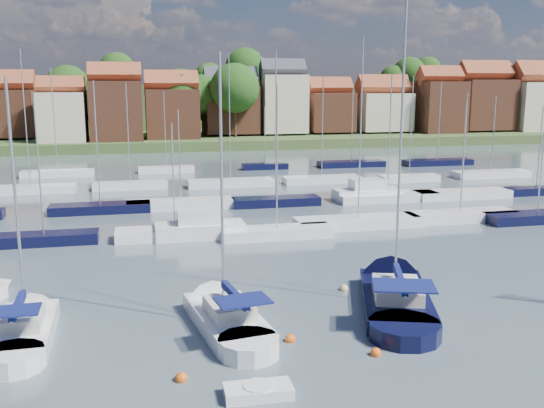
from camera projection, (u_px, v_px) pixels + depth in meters
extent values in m
plane|color=#44555D|center=(229.00, 192.00, 68.41)|extent=(260.00, 260.00, 0.00)
cube|color=white|center=(25.00, 335.00, 28.82)|extent=(2.72, 6.25, 1.20)
cone|color=white|center=(36.00, 306.00, 32.51)|extent=(2.65, 3.07, 2.58)
cylinder|color=white|center=(15.00, 363.00, 25.88)|extent=(2.64, 2.64, 1.20)
cube|color=beige|center=(22.00, 319.00, 28.23)|extent=(1.86, 2.62, 0.70)
cylinder|color=#B2B2B7|center=(16.00, 203.00, 28.00)|extent=(0.14, 0.14, 11.46)
cylinder|color=#B2B2B7|center=(18.00, 308.00, 27.25)|extent=(0.18, 3.44, 0.10)
cube|color=#101853|center=(18.00, 305.00, 27.22)|extent=(0.38, 3.27, 0.35)
cube|color=#101853|center=(13.00, 311.00, 26.12)|extent=(2.23, 1.60, 0.08)
cube|color=white|center=(227.00, 323.00, 30.25)|extent=(3.81, 7.15, 1.20)
cone|color=white|center=(205.00, 296.00, 34.14)|extent=(3.29, 3.69, 2.84)
cylinder|color=white|center=(249.00, 350.00, 27.14)|extent=(3.22, 3.22, 1.20)
cube|color=beige|center=(229.00, 308.00, 29.63)|extent=(2.38, 3.10, 0.70)
cylinder|color=#B2B2B7|center=(222.00, 185.00, 29.34)|extent=(0.14, 0.14, 12.60)
cylinder|color=#B2B2B7|center=(235.00, 298.00, 28.60)|extent=(0.66, 3.75, 0.10)
cube|color=#101853|center=(235.00, 295.00, 28.58)|extent=(0.83, 3.60, 0.35)
cube|color=#101853|center=(243.00, 300.00, 27.42)|extent=(2.64, 2.04, 0.08)
cube|color=black|center=(395.00, 303.00, 33.03)|extent=(5.98, 9.11, 1.20)
cone|color=black|center=(387.00, 273.00, 38.18)|extent=(4.62, 4.99, 3.51)
cylinder|color=black|center=(404.00, 334.00, 28.92)|extent=(4.44, 4.44, 1.20)
cube|color=beige|center=(397.00, 290.00, 32.28)|extent=(3.44, 4.11, 0.70)
cylinder|color=#B2B2B7|center=(401.00, 145.00, 31.94)|extent=(0.14, 0.14, 15.97)
cylinder|color=#B2B2B7|center=(400.00, 282.00, 30.97)|extent=(1.57, 4.48, 0.10)
cube|color=#101853|center=(400.00, 279.00, 30.94)|extent=(1.68, 4.32, 0.35)
cube|color=#101853|center=(404.00, 286.00, 29.43)|extent=(3.50, 2.94, 0.08)
cube|color=white|center=(258.00, 392.00, 23.57)|extent=(2.69, 1.30, 0.52)
cylinder|color=white|center=(258.00, 389.00, 23.54)|extent=(1.24, 1.24, 0.34)
sphere|color=beige|center=(28.00, 370.00, 25.79)|extent=(0.41, 0.41, 0.41)
sphere|color=#D85914|center=(181.00, 381.00, 24.87)|extent=(0.54, 0.54, 0.54)
sphere|color=#D85914|center=(290.00, 341.00, 28.68)|extent=(0.54, 0.54, 0.54)
sphere|color=#D85914|center=(376.00, 355.00, 27.20)|extent=(0.51, 0.51, 0.51)
sphere|color=beige|center=(344.00, 290.00, 35.78)|extent=(0.52, 0.52, 0.52)
cube|color=black|center=(44.00, 240.00, 46.05)|extent=(8.01, 2.24, 1.00)
cylinder|color=#B2B2B7|center=(39.00, 167.00, 44.97)|extent=(0.12, 0.12, 10.16)
cube|color=white|center=(175.00, 234.00, 47.83)|extent=(9.22, 2.58, 1.00)
cylinder|color=#B2B2B7|center=(173.00, 177.00, 46.94)|extent=(0.12, 0.12, 8.18)
cube|color=white|center=(277.00, 233.00, 48.00)|extent=(8.78, 2.46, 1.00)
cylinder|color=#B2B2B7|center=(277.00, 158.00, 46.83)|extent=(0.12, 0.12, 11.06)
cube|color=white|center=(358.00, 223.00, 51.60)|extent=(10.79, 3.02, 1.00)
cylinder|color=#B2B2B7|center=(361.00, 130.00, 50.06)|extent=(0.12, 0.12, 14.87)
cube|color=white|center=(460.00, 217.00, 54.03)|extent=(10.13, 2.84, 1.00)
cylinder|color=#B2B2B7|center=(463.00, 158.00, 53.00)|extent=(0.12, 0.12, 9.59)
cube|color=black|center=(537.00, 218.00, 53.59)|extent=(9.52, 2.67, 1.00)
cylinder|color=#B2B2B7|center=(543.00, 146.00, 52.35)|extent=(0.12, 0.12, 11.77)
cube|color=white|center=(200.00, 231.00, 48.03)|extent=(7.00, 2.60, 1.40)
cube|color=white|center=(200.00, 218.00, 47.82)|extent=(3.50, 2.20, 1.30)
cube|color=black|center=(100.00, 209.00, 57.44)|extent=(9.30, 2.60, 1.00)
cylinder|color=#B2B2B7|center=(97.00, 143.00, 56.23)|extent=(0.12, 0.12, 11.48)
cube|color=white|center=(181.00, 205.00, 59.42)|extent=(10.40, 2.91, 1.00)
cylinder|color=#B2B2B7|center=(179.00, 155.00, 58.48)|extent=(0.12, 0.12, 8.77)
cube|color=black|center=(276.00, 202.00, 60.74)|extent=(8.80, 2.46, 1.00)
cylinder|color=#B2B2B7|center=(276.00, 125.00, 59.25)|extent=(0.12, 0.12, 14.33)
cube|color=white|center=(387.00, 198.00, 63.18)|extent=(10.73, 3.00, 1.00)
cylinder|color=#B2B2B7|center=(390.00, 135.00, 61.90)|extent=(0.12, 0.12, 12.14)
cube|color=white|center=(461.00, 195.00, 64.80)|extent=(10.48, 2.93, 1.00)
cylinder|color=#B2B2B7|center=(465.00, 142.00, 63.70)|extent=(0.12, 0.12, 10.28)
cube|color=black|center=(536.00, 191.00, 66.85)|extent=(6.84, 1.91, 1.00)
cylinder|color=#B2B2B7|center=(540.00, 147.00, 65.89)|extent=(0.12, 0.12, 8.82)
cube|color=white|center=(367.00, 196.00, 63.54)|extent=(7.00, 2.60, 1.40)
cube|color=white|center=(367.00, 185.00, 63.32)|extent=(3.50, 2.20, 1.30)
cube|color=white|center=(31.00, 190.00, 67.73)|extent=(9.71, 2.72, 1.00)
cylinder|color=#B2B2B7|center=(25.00, 119.00, 66.19)|extent=(0.12, 0.12, 14.88)
cube|color=white|center=(131.00, 186.00, 70.34)|extent=(8.49, 2.38, 1.00)
cylinder|color=#B2B2B7|center=(128.00, 133.00, 69.15)|extent=(0.12, 0.12, 11.31)
cube|color=white|center=(230.00, 184.00, 72.13)|extent=(10.16, 2.85, 1.00)
cylinder|color=#B2B2B7|center=(230.00, 118.00, 70.62)|extent=(0.12, 0.12, 14.59)
cube|color=white|center=(322.00, 180.00, 74.68)|extent=(9.53, 2.67, 1.00)
cylinder|color=#B2B2B7|center=(322.00, 128.00, 73.43)|extent=(0.12, 0.12, 11.91)
cube|color=white|center=(409.00, 179.00, 75.70)|extent=(7.62, 2.13, 1.00)
cylinder|color=#B2B2B7|center=(411.00, 126.00, 74.42)|extent=(0.12, 0.12, 12.13)
cube|color=white|center=(491.00, 175.00, 79.32)|extent=(10.17, 2.85, 1.00)
cylinder|color=#B2B2B7|center=(494.00, 134.00, 78.28)|extent=(0.12, 0.12, 9.73)
cube|color=white|center=(58.00, 174.00, 79.86)|extent=(9.24, 2.59, 1.00)
cylinder|color=#B2B2B7|center=(54.00, 120.00, 78.48)|extent=(0.12, 0.12, 13.17)
cube|color=white|center=(166.00, 170.00, 83.61)|extent=(7.57, 2.12, 1.00)
cylinder|color=#B2B2B7|center=(165.00, 129.00, 82.52)|extent=(0.12, 0.12, 10.24)
cube|color=black|center=(265.00, 167.00, 86.76)|extent=(6.58, 1.84, 1.00)
cylinder|color=#B2B2B7|center=(265.00, 135.00, 85.88)|extent=(0.12, 0.12, 8.01)
cube|color=black|center=(351.00, 164.00, 89.49)|extent=(9.92, 2.78, 1.00)
cylinder|color=#B2B2B7|center=(352.00, 124.00, 88.33)|extent=(0.12, 0.12, 10.92)
cube|color=black|center=(437.00, 163.00, 91.35)|extent=(10.55, 2.95, 1.00)
cylinder|color=#B2B2B7|center=(440.00, 121.00, 90.14)|extent=(0.12, 0.12, 11.51)
cube|color=#48562B|center=(180.00, 135.00, 142.07)|extent=(200.00, 70.00, 3.00)
cube|color=#48562B|center=(173.00, 110.00, 165.09)|extent=(200.00, 60.00, 14.00)
cube|color=brown|center=(8.00, 113.00, 115.26)|extent=(10.37, 9.97, 8.73)
cube|color=brown|center=(5.00, 83.00, 114.17)|extent=(10.57, 5.13, 5.13)
cube|color=beige|center=(63.00, 118.00, 109.28)|extent=(8.09, 8.80, 8.96)
cube|color=brown|center=(61.00, 87.00, 108.21)|extent=(8.25, 4.00, 4.00)
cube|color=brown|center=(116.00, 111.00, 111.98)|extent=(9.36, 10.17, 10.97)
cube|color=brown|center=(115.00, 75.00, 110.70)|extent=(9.54, 4.63, 4.63)
cube|color=brown|center=(172.00, 114.00, 115.98)|extent=(9.90, 8.56, 9.42)
cube|color=brown|center=(171.00, 83.00, 114.83)|extent=(10.10, 4.90, 4.90)
cube|color=brown|center=(231.00, 109.00, 123.24)|extent=(10.59, 8.93, 9.49)
cube|color=#383A42|center=(230.00, 79.00, 122.07)|extent=(10.80, 5.24, 5.24)
cube|color=beige|center=(282.00, 104.00, 124.49)|extent=(9.01, 8.61, 11.65)
cube|color=#383A42|center=(283.00, 69.00, 123.14)|extent=(9.19, 4.46, 4.46)
cube|color=brown|center=(329.00, 112.00, 128.23)|extent=(9.10, 9.34, 8.00)
cube|color=brown|center=(329.00, 87.00, 127.24)|extent=(9.28, 4.50, 4.50)
cube|color=beige|center=(382.00, 112.00, 130.38)|extent=(10.86, 9.59, 7.88)
cube|color=brown|center=(383.00, 87.00, 129.35)|extent=(11.07, 5.37, 5.37)
cube|color=brown|center=(438.00, 107.00, 130.16)|extent=(9.18, 9.96, 10.97)
cube|color=brown|center=(440.00, 76.00, 128.88)|extent=(9.36, 4.54, 4.54)
cube|color=brown|center=(483.00, 105.00, 133.75)|extent=(11.39, 9.67, 10.76)
cube|color=brown|center=(485.00, 73.00, 132.43)|extent=(11.62, 5.64, 5.64)
cube|color=beige|center=(539.00, 107.00, 134.82)|extent=(12.95, 8.52, 10.80)
cube|color=brown|center=(542.00, 75.00, 133.46)|extent=(13.21, 6.41, 6.41)
cylinder|color=#382619|center=(408.00, 98.00, 151.20)|extent=(0.50, 0.50, 4.47)
sphere|color=#294F18|center=(409.00, 74.00, 150.02)|extent=(8.18, 8.18, 8.18)
cylinder|color=#382619|center=(204.00, 125.00, 121.95)|extent=(0.50, 0.50, 4.46)
sphere|color=#294F18|center=(203.00, 95.00, 120.78)|extent=(8.15, 8.15, 8.15)
cylinder|color=#382619|center=(246.00, 99.00, 140.54)|extent=(0.50, 0.50, 5.15)
sphere|color=#294F18|center=(245.00, 68.00, 139.18)|extent=(9.41, 9.41, 9.41)
cylinder|color=#382619|center=(118.00, 99.00, 136.89)|extent=(0.50, 0.50, 4.56)
sphere|color=#294F18|center=(117.00, 71.00, 135.68)|extent=(8.34, 8.34, 8.34)
cylinder|color=#382619|center=(70.00, 123.00, 125.09)|extent=(0.50, 0.50, 5.15)
sphere|color=#294F18|center=(68.00, 88.00, 123.73)|extent=(9.42, 9.42, 9.42)
cylinder|color=#382619|center=(246.00, 124.00, 132.63)|extent=(0.50, 0.50, 3.77)
sphere|color=#294F18|center=(246.00, 100.00, 131.63)|extent=(6.89, 6.89, 6.89)
cylinder|color=#382619|center=(235.00, 125.00, 118.30)|extent=(0.50, 0.50, 5.21)
sphere|color=#294F18|center=(235.00, 88.00, 116.93)|extent=(9.53, 9.53, 9.53)
cylinder|color=#382619|center=(454.00, 123.00, 140.06)|extent=(0.50, 0.50, 2.97)
sphere|color=#294F18|center=(455.00, 106.00, 139.28)|extent=(5.44, 5.44, 5.44)
cylinder|color=#382619|center=(182.00, 126.00, 118.84)|extent=(0.50, 0.50, 4.84)
sphere|color=#294F18|center=(181.00, 92.00, 117.57)|extent=(8.85, 8.85, 8.85)
cylinder|color=#382619|center=(392.00, 100.00, 150.59)|extent=(0.50, 0.50, 3.72)
sphere|color=#294F18|center=(393.00, 79.00, 149.61)|extent=(6.80, 6.80, 6.80)
cylinder|color=#382619|center=(438.00, 124.00, 131.10)|extent=(0.50, 0.50, 4.05)
sphere|color=#294F18|center=(439.00, 98.00, 130.03)|extent=(7.40, 7.40, 7.40)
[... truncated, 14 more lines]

